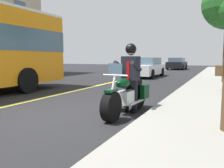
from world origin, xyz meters
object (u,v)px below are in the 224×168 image
Objects in this scene: motorcycle_main at (127,96)px; car_dark at (146,67)px; rider_main at (130,72)px; car_silver at (177,64)px.

car_dark reaches higher than motorcycle_main.
motorcycle_main is 1.27× the size of rider_main.
motorcycle_main is at bearing 14.43° from car_dark.
rider_main is 23.20m from car_silver.
car_silver reaches higher than motorcycle_main.
motorcycle_main is 23.39m from car_silver.
rider_main reaches higher than motorcycle_main.
car_silver is at bearing -173.41° from rider_main.
motorcycle_main is 11.41m from car_dark.
rider_main reaches higher than car_dark.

